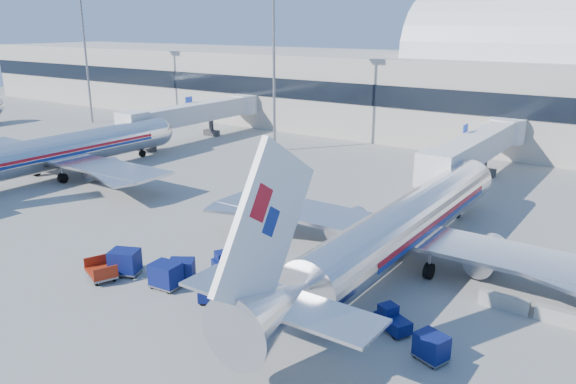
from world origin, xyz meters
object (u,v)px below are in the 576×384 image
Objects in this scene: jetbridge_mid at (201,112)px; tug_lead at (214,293)px; cart_solo_far at (432,347)px; airliner_mid at (54,152)px; mast_far_west at (84,36)px; airliner_main at (402,227)px; cart_train_a at (182,270)px; jetbridge_near at (481,146)px; tug_right at (392,320)px; barrier_near at (504,302)px; cart_train_b at (166,275)px; cart_open_red at (102,273)px; barrier_mid at (562,318)px; cart_solo_near at (240,306)px; mast_west at (274,40)px; tug_left at (228,262)px; cart_train_c at (125,262)px.

jetbridge_mid is 53.59m from tug_lead.
cart_solo_far is at bearing -35.79° from jetbridge_mid.
mast_far_west is at bearing 137.68° from airliner_mid.
airliner_main is 15.72m from cart_train_a.
jetbridge_near reaches higher than tug_right.
jetbridge_near is 38.44m from cart_train_a.
jetbridge_mid is 9.17× the size of barrier_near.
mast_far_west is at bearing 141.88° from cart_train_b.
airliner_main is at bearing 42.68° from cart_train_b.
tug_right reaches higher than cart_open_red.
mast_far_west is 10.30× the size of cart_train_a.
cart_train_b is at bearing -49.28° from jetbridge_mid.
barrier_mid is 18.79m from cart_solo_near.
mast_west is 49.33m from barrier_near.
jetbridge_mid is at bearing 151.20° from barrier_near.
tug_right is 15.00m from cart_train_b.
mast_far_west and mast_west have the same top height.
jetbridge_near reaches higher than cart_solo_far.
cart_train_b reaches higher than cart_solo_far.
tug_lead is at bearing -120.62° from airliner_main.
tug_left is at bearing -13.85° from airliner_mid.
tug_lead is 7.89m from cart_train_c.
jetbridge_mid is 62.68m from cart_solo_far.
cart_train_a is 1.11× the size of cart_solo_near.
jetbridge_mid is at bearing 152.65° from barrier_mid.
tug_lead is at bearing -97.04° from jetbridge_near.
mast_west is 10.72× the size of cart_train_b.
jetbridge_mid reaches higher than tug_right.
jetbridge_near is at bearing 33.59° from airliner_mid.
tug_left reaches higher than tug_lead.
cart_open_red is at bearing 179.42° from cart_train_a.
airliner_main is at bearing -20.01° from mast_far_west.
airliner_mid is 1.65× the size of mast_west.
tug_right is at bearing -12.79° from cart_train_c.
jetbridge_near is at bearing 48.39° from tug_lead.
jetbridge_mid is 11.07× the size of cart_train_c.
cart_train_b is at bearing -32.74° from mast_far_west.
barrier_near is 1.42× the size of cart_train_b.
tug_right is at bearing 36.50° from cart_open_red.
barrier_mid is 23.88m from cart_train_a.
tug_right is at bearing 26.53° from cart_solo_near.
airliner_main is 75.44m from mast_far_west.
tug_lead is at bearing -1.09° from cart_train_b.
airliner_mid reaches higher than cart_train_a.
cart_train_a is at bearing 53.40° from cart_open_red.
airliner_mid is at bearing 180.00° from airliner_main.
tug_lead is at bearing 33.80° from cart_open_red.
tug_lead reaches higher than barrier_mid.
mast_far_west is at bearing -178.19° from jetbridge_mid.
barrier_near is at bearing -43.32° from tug_left.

